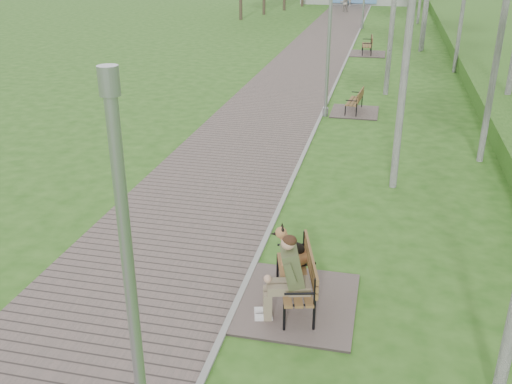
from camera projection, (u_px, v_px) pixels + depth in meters
ground at (226, 327)px, 8.49m from camera, size 120.00×120.00×0.00m
walkway at (310, 59)px, 28.03m from camera, size 3.50×67.00×0.04m
kerb at (346, 60)px, 27.67m from camera, size 0.10×67.00×0.05m
bench_main at (291, 280)px, 8.85m from camera, size 1.86×2.07×1.62m
bench_second at (354, 107)px, 19.18m from camera, size 1.56×1.73×0.96m
bench_third at (367, 50)px, 29.22m from camera, size 1.84×2.04×1.13m
lamp_post_near at (136, 340)px, 4.96m from camera, size 0.17×0.17×4.47m
lamp_post_second at (329, 47)px, 17.95m from camera, size 0.18×0.18×4.78m
pedestrian_far at (344, 3)px, 46.69m from camera, size 0.84×0.72×1.49m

